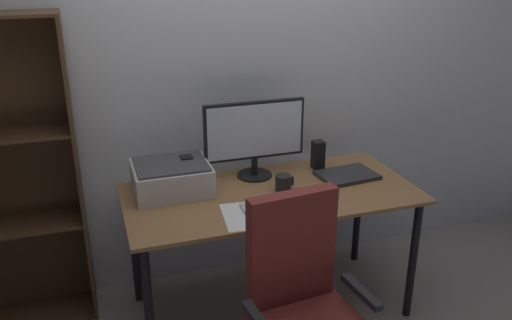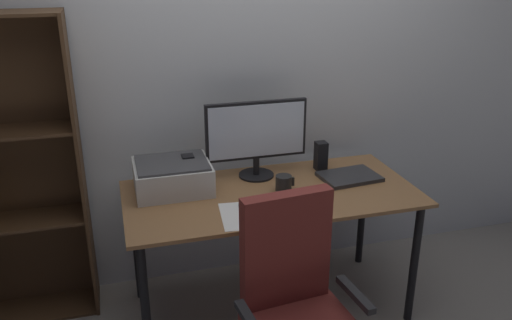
# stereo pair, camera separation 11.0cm
# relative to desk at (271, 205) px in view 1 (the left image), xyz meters

# --- Properties ---
(ground_plane) EXTENTS (12.00, 12.00, 0.00)m
(ground_plane) POSITION_rel_desk_xyz_m (0.00, 0.00, -0.66)
(ground_plane) COLOR gray
(back_wall) EXTENTS (6.40, 0.10, 2.60)m
(back_wall) POSITION_rel_desk_xyz_m (0.00, 0.54, 0.64)
(back_wall) COLOR silver
(back_wall) RESTS_ON ground
(desk) EXTENTS (1.55, 0.74, 0.74)m
(desk) POSITION_rel_desk_xyz_m (0.00, 0.00, 0.00)
(desk) COLOR olive
(desk) RESTS_ON ground
(monitor) EXTENTS (0.57, 0.20, 0.44)m
(monitor) POSITION_rel_desk_xyz_m (-0.02, 0.23, 0.33)
(monitor) COLOR black
(monitor) RESTS_ON desk
(keyboard) EXTENTS (0.29, 0.11, 0.02)m
(keyboard) POSITION_rel_desk_xyz_m (-0.07, -0.17, 0.09)
(keyboard) COLOR #B7BABC
(keyboard) RESTS_ON desk
(mouse) EXTENTS (0.06, 0.10, 0.03)m
(mouse) POSITION_rel_desk_xyz_m (0.15, -0.18, 0.10)
(mouse) COLOR black
(mouse) RESTS_ON desk
(coffee_mug) EXTENTS (0.10, 0.09, 0.09)m
(coffee_mug) POSITION_rel_desk_xyz_m (0.07, 0.00, 0.12)
(coffee_mug) COLOR black
(coffee_mug) RESTS_ON desk
(laptop) EXTENTS (0.34, 0.26, 0.02)m
(laptop) POSITION_rel_desk_xyz_m (0.48, 0.05, 0.09)
(laptop) COLOR #2D2D30
(laptop) RESTS_ON desk
(speaker_left) EXTENTS (0.06, 0.07, 0.17)m
(speaker_left) POSITION_rel_desk_xyz_m (-0.41, 0.22, 0.17)
(speaker_left) COLOR black
(speaker_left) RESTS_ON desk
(speaker_right) EXTENTS (0.06, 0.07, 0.17)m
(speaker_right) POSITION_rel_desk_xyz_m (0.37, 0.22, 0.17)
(speaker_right) COLOR black
(speaker_right) RESTS_ON desk
(printer) EXTENTS (0.40, 0.34, 0.16)m
(printer) POSITION_rel_desk_xyz_m (-0.50, 0.17, 0.16)
(printer) COLOR silver
(printer) RESTS_ON desk
(paper_sheet) EXTENTS (0.24, 0.32, 0.00)m
(paper_sheet) POSITION_rel_desk_xyz_m (-0.21, -0.22, 0.08)
(paper_sheet) COLOR white
(paper_sheet) RESTS_ON desk
(bookshelf) EXTENTS (0.69, 0.28, 1.67)m
(bookshelf) POSITION_rel_desk_xyz_m (-1.33, 0.37, 0.16)
(bookshelf) COLOR #4C331E
(bookshelf) RESTS_ON ground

